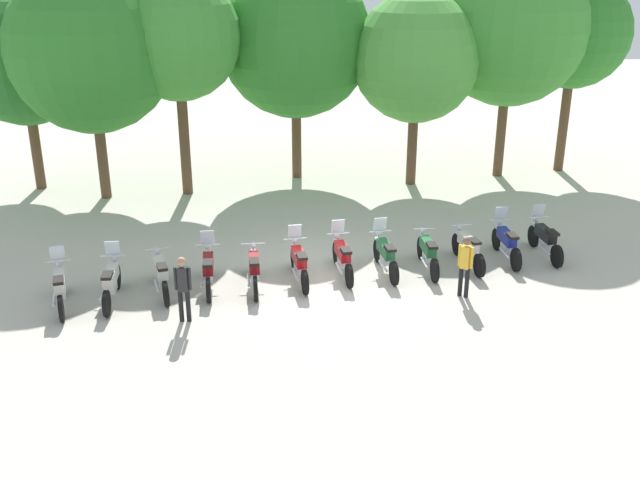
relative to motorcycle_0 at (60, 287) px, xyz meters
The scene contains 22 objects.
ground_plane 6.58m from the motorcycle_0, 10.39° to the left, with size 80.00×80.00×0.00m, color #BCB7A8.
motorcycle_0 is the anchor object (origin of this frame).
motorcycle_1 1.20m from the motorcycle_0, 10.19° to the left, with size 0.62×2.19×1.37m.
motorcycle_2 2.42m from the motorcycle_0, 14.81° to the left, with size 0.77×2.15×0.99m.
motorcycle_3 3.61m from the motorcycle_0, 12.80° to the left, with size 0.62×2.19×1.37m.
motorcycle_4 4.76m from the motorcycle_0, ahead, with size 0.62×2.19×0.99m.
motorcycle_5 5.96m from the motorcycle_0, 10.55° to the left, with size 0.62×2.18×1.37m.
motorcycle_6 7.16m from the motorcycle_0, 11.22° to the left, with size 0.62×2.19×1.37m.
motorcycle_7 8.33m from the motorcycle_0, 10.19° to the left, with size 0.62×2.18×1.37m.
motorcycle_8 9.50m from the motorcycle_0, ahead, with size 0.62×2.19×0.99m.
motorcycle_9 10.69m from the motorcycle_0, ahead, with size 0.62×2.18×0.99m.
motorcycle_10 11.90m from the motorcycle_0, 10.32° to the left, with size 0.62×2.19×1.37m.
motorcycle_11 13.08m from the motorcycle_0, 10.09° to the left, with size 0.62×2.19×1.37m.
person_0 3.28m from the motorcycle_0, 18.08° to the right, with size 0.40×0.22×1.63m.
person_1 9.94m from the motorcycle_0, ahead, with size 0.37×0.31×1.61m.
tree_0 11.14m from the motorcycle_0, 108.14° to the left, with size 4.52×4.52×6.89m.
tree_1 9.74m from the motorcycle_0, 94.19° to the left, with size 5.50×5.50×7.84m.
tree_2 10.36m from the motorcycle_0, 76.08° to the left, with size 4.25×4.25×7.58m.
tree_3 13.11m from the motorcycle_0, 59.82° to the left, with size 5.54×5.54×7.87m.
tree_4 14.62m from the motorcycle_0, 42.38° to the left, with size 4.53×4.53×6.87m.
tree_5 18.03m from the motorcycle_0, 36.52° to the left, with size 5.57×5.57×8.29m.
tree_6 20.35m from the motorcycle_0, 33.27° to the left, with size 4.11×4.11×7.34m.
Camera 1 is at (-1.26, -17.83, 8.16)m, focal length 41.44 mm.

